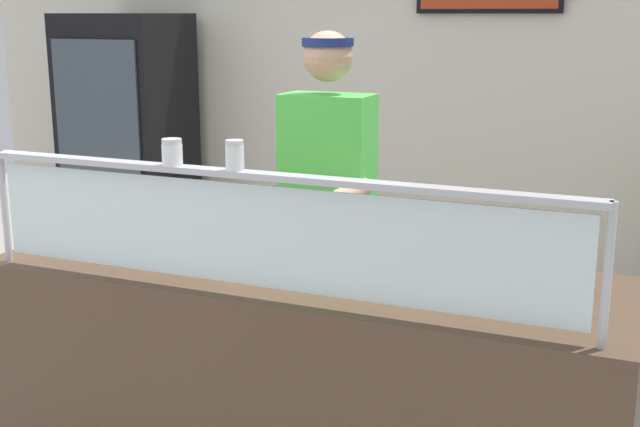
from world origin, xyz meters
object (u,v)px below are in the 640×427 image
object	(u,v)px
pizza_tray	(267,258)
pizza_server	(258,252)
parmesan_shaker	(172,154)
pepper_flake_shaker	(235,157)
drink_fridge	(130,162)
worker_figure	(328,210)

from	to	relation	value
pizza_tray	pizza_server	xyz separation A→B (m)	(-0.03, -0.02, 0.02)
parmesan_shaker	pizza_server	bearing A→B (deg)	69.98
parmesan_shaker	pepper_flake_shaker	size ratio (longest dim) A/B	0.91
pizza_server	drink_fridge	bearing A→B (deg)	132.90
pizza_server	worker_figure	xyz separation A→B (m)	(0.00, 0.65, 0.02)
pizza_server	pepper_flake_shaker	distance (m)	0.54
pizza_server	worker_figure	distance (m)	0.65
pizza_server	pepper_flake_shaker	world-z (taller)	pepper_flake_shaker
pepper_flake_shaker	worker_figure	size ratio (longest dim) A/B	0.05
parmesan_shaker	worker_figure	size ratio (longest dim) A/B	0.05
pepper_flake_shaker	parmesan_shaker	bearing A→B (deg)	180.00
pizza_tray	worker_figure	xyz separation A→B (m)	(-0.02, 0.63, 0.04)
pizza_tray	drink_fridge	world-z (taller)	drink_fridge
pizza_server	parmesan_shaker	size ratio (longest dim) A/B	3.29
pepper_flake_shaker	drink_fridge	world-z (taller)	drink_fridge
pizza_tray	parmesan_shaker	world-z (taller)	parmesan_shaker
pizza_tray	worker_figure	world-z (taller)	worker_figure
pizza_server	pizza_tray	bearing A→B (deg)	34.63
parmesan_shaker	worker_figure	distance (m)	1.07
pizza_server	parmesan_shaker	distance (m)	0.54
parmesan_shaker	drink_fridge	bearing A→B (deg)	129.11
pizza_tray	pepper_flake_shaker	size ratio (longest dim) A/B	4.95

